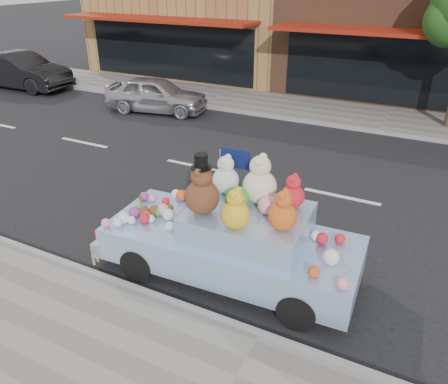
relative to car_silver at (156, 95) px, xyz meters
The scene contains 8 objects.
ground 8.77m from the car_silver, 25.74° to the right, with size 120.00×120.00×0.00m, color black.
far_sidewalk 8.35m from the car_silver, 18.91° to the left, with size 60.00×3.00×0.12m, color gray.
near_kerb 11.83m from the car_silver, 48.15° to the right, with size 60.00×0.12×0.13m, color gray.
far_kerb 7.99m from the car_silver, ahead, with size 60.00×0.12×0.13m, color gray.
storefront_mid 11.74m from the car_silver, 46.04° to the left, with size 10.00×9.80×7.30m.
car_silver is the anchor object (origin of this frame).
car_dark 7.43m from the car_silver, behind, with size 1.66×4.75×1.57m, color black.
art_car 10.24m from the car_silver, 48.07° to the right, with size 4.56×1.96×2.35m.
Camera 1 is at (1.64, -9.42, 4.81)m, focal length 35.00 mm.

